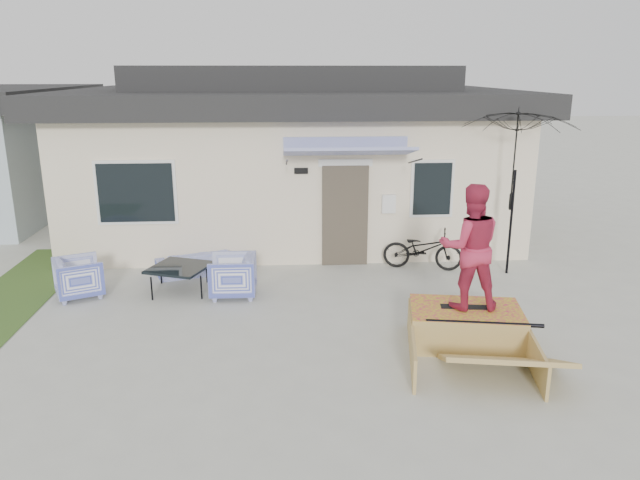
{
  "coord_description": "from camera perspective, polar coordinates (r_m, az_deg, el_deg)",
  "views": [
    {
      "loc": [
        -0.34,
        -7.6,
        3.97
      ],
      "look_at": [
        0.3,
        1.8,
        1.3
      ],
      "focal_mm": 33.87,
      "sensor_mm": 36.0,
      "label": 1
    }
  ],
  "objects": [
    {
      "name": "ground",
      "position": [
        8.58,
        -1.2,
        -11.74
      ],
      "size": [
        90.0,
        90.0,
        0.0
      ],
      "primitive_type": "plane",
      "color": "#B1B2A5",
      "rests_on": "ground"
    },
    {
      "name": "house",
      "position": [
        15.73,
        -2.66,
        8.39
      ],
      "size": [
        10.8,
        8.49,
        4.1
      ],
      "color": "beige",
      "rests_on": "ground"
    },
    {
      "name": "loveseat",
      "position": [
        12.37,
        -11.49,
        -1.69
      ],
      "size": [
        1.68,
        0.98,
        0.63
      ],
      "primitive_type": "imported",
      "rotation": [
        0.0,
        0.0,
        3.48
      ],
      "color": "#3A48B7",
      "rests_on": "ground"
    },
    {
      "name": "armchair_left",
      "position": [
        11.7,
        -21.83,
        -3.13
      ],
      "size": [
        0.98,
        1.01,
        0.8
      ],
      "primitive_type": "imported",
      "rotation": [
        0.0,
        0.0,
        2.0
      ],
      "color": "#3A48B7",
      "rests_on": "ground"
    },
    {
      "name": "armchair_right",
      "position": [
        11.01,
        -8.27,
        -3.17
      ],
      "size": [
        0.77,
        0.82,
        0.83
      ],
      "primitive_type": "imported",
      "rotation": [
        0.0,
        0.0,
        -1.58
      ],
      "color": "#3A48B7",
      "rests_on": "ground"
    },
    {
      "name": "coffee_table",
      "position": [
        11.47,
        -13.07,
        -3.57
      ],
      "size": [
        1.26,
        1.26,
        0.48
      ],
      "primitive_type": "cube",
      "rotation": [
        0.0,
        0.0,
        -0.37
      ],
      "color": "black",
      "rests_on": "ground"
    },
    {
      "name": "bicycle",
      "position": [
        12.5,
        9.69,
        -0.46
      ],
      "size": [
        1.7,
        0.96,
        1.03
      ],
      "primitive_type": "imported",
      "rotation": [
        0.0,
        0.0,
        1.31
      ],
      "color": "black",
      "rests_on": "ground"
    },
    {
      "name": "patio_umbrella",
      "position": [
        12.36,
        17.85,
        4.71
      ],
      "size": [
        2.75,
        2.65,
        2.2
      ],
      "color": "black",
      "rests_on": "ground"
    },
    {
      "name": "skate_ramp",
      "position": [
        9.37,
        13.55,
        -7.9
      ],
      "size": [
        1.98,
        2.41,
        0.54
      ],
      "primitive_type": null,
      "rotation": [
        0.0,
        0.0,
        -0.18
      ],
      "color": "tan",
      "rests_on": "ground"
    },
    {
      "name": "skateboard",
      "position": [
        9.31,
        13.63,
        -6.11
      ],
      "size": [
        0.76,
        0.29,
        0.05
      ],
      "primitive_type": "cube",
      "rotation": [
        0.0,
        0.0,
        -0.14
      ],
      "color": "black",
      "rests_on": "skate_ramp"
    },
    {
      "name": "skater",
      "position": [
        9.0,
        14.02,
        -0.47
      ],
      "size": [
        0.96,
        0.77,
        1.86
      ],
      "primitive_type": "imported",
      "rotation": [
        0.0,
        0.0,
        3.06
      ],
      "color": "#B82A49",
      "rests_on": "skateboard"
    }
  ]
}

